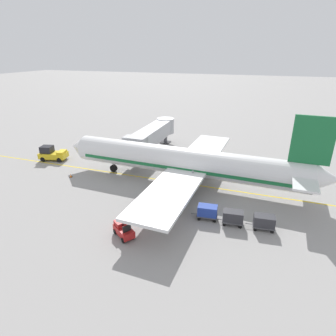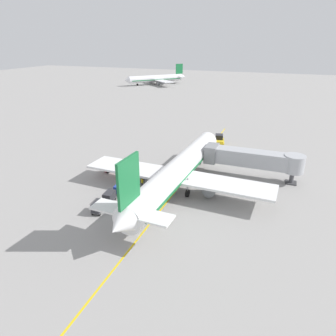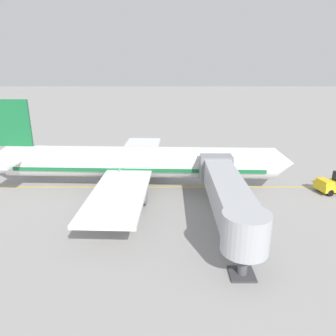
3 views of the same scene
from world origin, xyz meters
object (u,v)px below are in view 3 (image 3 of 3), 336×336
(jet_bridge, at_px, (228,194))
(baggage_cart_second_in_train, at_px, (92,161))
(ground_crew_wing_walker, at_px, (131,166))
(safety_cone_nose_left, at_px, (262,175))
(baggage_cart_front, at_px, (111,161))
(parked_airliner, at_px, (138,163))
(baggage_cart_third_in_train, at_px, (71,161))
(baggage_tug_lead, at_px, (160,152))

(jet_bridge, distance_m, baggage_cart_second_in_train, 24.80)
(ground_crew_wing_walker, height_order, safety_cone_nose_left, ground_crew_wing_walker)
(baggage_cart_front, xyz_separation_m, ground_crew_wing_walker, (2.23, 3.27, 0.00))
(safety_cone_nose_left, bearing_deg, parked_airliner, -77.84)
(ground_crew_wing_walker, xyz_separation_m, safety_cone_nose_left, (2.03, 17.84, -0.66))
(safety_cone_nose_left, bearing_deg, ground_crew_wing_walker, -96.50)
(baggage_cart_front, bearing_deg, baggage_cart_third_in_train, -90.32)
(jet_bridge, xyz_separation_m, baggage_tug_lead, (-23.97, -6.55, -2.75))
(jet_bridge, bearing_deg, parked_airliner, -139.04)
(baggage_tug_lead, relative_size, ground_crew_wing_walker, 1.62)
(jet_bridge, bearing_deg, baggage_cart_second_in_train, -137.99)
(parked_airliner, distance_m, baggage_tug_lead, 14.05)
(baggage_cart_front, bearing_deg, baggage_cart_second_in_train, -93.95)
(jet_bridge, height_order, baggage_cart_front, jet_bridge)
(baggage_cart_third_in_train, distance_m, safety_cone_nose_left, 27.35)
(parked_airliner, distance_m, baggage_cart_second_in_train, 11.19)
(baggage_cart_third_in_train, bearing_deg, safety_cone_nose_left, 80.97)
(parked_airliner, distance_m, baggage_cart_third_in_train, 13.40)
(jet_bridge, xyz_separation_m, safety_cone_nose_left, (-13.88, 7.37, -3.17))
(baggage_tug_lead, xyz_separation_m, baggage_cart_second_in_train, (5.64, -9.97, 0.24))
(jet_bridge, bearing_deg, baggage_tug_lead, -164.73)
(baggage_tug_lead, bearing_deg, parked_airliner, -10.17)
(baggage_cart_front, xyz_separation_m, baggage_cart_second_in_train, (-0.19, -2.77, 0.00))
(baggage_cart_second_in_train, bearing_deg, baggage_tug_lead, 119.52)
(ground_crew_wing_walker, bearing_deg, baggage_cart_front, -124.27)
(baggage_cart_second_in_train, relative_size, ground_crew_wing_walker, 1.75)
(safety_cone_nose_left, bearing_deg, baggage_tug_lead, -125.96)
(ground_crew_wing_walker, bearing_deg, baggage_cart_second_in_train, -111.83)
(baggage_cart_second_in_train, bearing_deg, ground_crew_wing_walker, 68.17)
(jet_bridge, relative_size, baggage_cart_front, 5.56)
(baggage_tug_lead, xyz_separation_m, safety_cone_nose_left, (10.09, 13.91, -0.42))
(parked_airliner, bearing_deg, baggage_cart_third_in_train, -126.27)
(baggage_cart_third_in_train, xyz_separation_m, ground_crew_wing_walker, (2.26, 9.17, 0.00))
(jet_bridge, distance_m, baggage_cart_front, 22.89)
(ground_crew_wing_walker, distance_m, safety_cone_nose_left, 17.97)
(jet_bridge, relative_size, baggage_cart_third_in_train, 5.56)
(jet_bridge, xyz_separation_m, baggage_cart_third_in_train, (-18.17, -19.64, -2.51))
(baggage_cart_second_in_train, xyz_separation_m, safety_cone_nose_left, (4.45, 23.88, -0.66))
(jet_bridge, xyz_separation_m, baggage_cart_front, (-18.14, -13.74, -2.51))
(baggage_cart_second_in_train, xyz_separation_m, baggage_cart_third_in_train, (0.16, -3.13, 0.00))
(baggage_cart_front, height_order, baggage_cart_second_in_train, same)
(baggage_cart_third_in_train, bearing_deg, ground_crew_wing_walker, 76.15)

